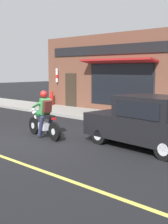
# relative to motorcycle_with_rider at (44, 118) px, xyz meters

# --- Properties ---
(ground_plane) EXTENTS (80.00, 80.00, 0.00)m
(ground_plane) POSITION_rel_motorcycle_with_rider_xyz_m (-0.51, -0.06, -0.68)
(ground_plane) COLOR black
(sidewalk_curb) EXTENTS (2.60, 22.00, 0.14)m
(sidewalk_curb) POSITION_rel_motorcycle_with_rider_xyz_m (4.86, 2.94, -0.61)
(sidewalk_curb) COLOR gray
(sidewalk_curb) RESTS_ON ground
(storefront_building) EXTENTS (1.25, 9.16, 4.20)m
(storefront_building) POSITION_rel_motorcycle_with_rider_xyz_m (6.38, 2.54, 1.43)
(storefront_building) COLOR brown
(storefront_building) RESTS_ON ground
(motorcycle_with_rider) EXTENTS (0.65, 2.01, 1.62)m
(motorcycle_with_rider) POSITION_rel_motorcycle_with_rider_xyz_m (0.00, 0.00, 0.00)
(motorcycle_with_rider) COLOR black
(motorcycle_with_rider) RESTS_ON ground
(car_hatchback) EXTENTS (1.92, 3.89, 1.57)m
(car_hatchback) POSITION_rel_motorcycle_with_rider_xyz_m (1.21, -3.33, 0.09)
(car_hatchback) COLOR black
(car_hatchback) RESTS_ON ground
(fire_hydrant) EXTENTS (0.36, 0.24, 0.88)m
(fire_hydrant) POSITION_rel_motorcycle_with_rider_xyz_m (5.80, 6.47, -0.11)
(fire_hydrant) COLOR red
(fire_hydrant) RESTS_ON sidewalk_curb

